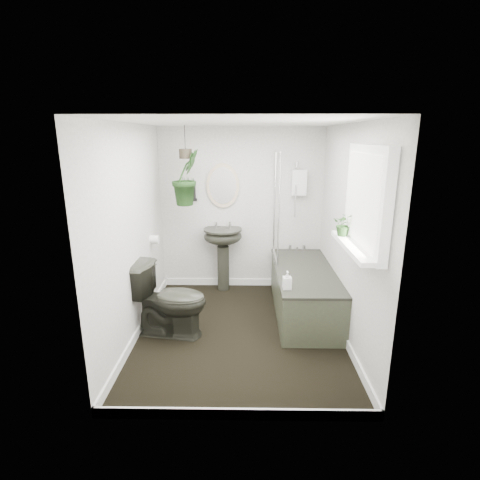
{
  "coord_description": "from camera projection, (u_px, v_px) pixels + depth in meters",
  "views": [
    {
      "loc": [
        0.06,
        -3.87,
        2.16
      ],
      "look_at": [
        0.0,
        0.15,
        1.05
      ],
      "focal_mm": 28.0,
      "sensor_mm": 36.0,
      "label": 1
    }
  ],
  "objects": [
    {
      "name": "wall_back",
      "position": [
        241.0,
        210.0,
        5.36
      ],
      "size": [
        2.3,
        0.02,
        2.3
      ],
      "primitive_type": "cube",
      "color": "silver",
      "rests_on": "ground"
    },
    {
      "name": "sill_plant",
      "position": [
        344.0,
        224.0,
        3.54
      ],
      "size": [
        0.24,
        0.22,
        0.22
      ],
      "primitive_type": "imported",
      "rotation": [
        0.0,
        0.0,
        -0.3
      ],
      "color": "black",
      "rests_on": "window_sill"
    },
    {
      "name": "window_sill",
      "position": [
        354.0,
        247.0,
        3.29
      ],
      "size": [
        0.18,
        1.0,
        0.04
      ],
      "primitive_type": "cube",
      "color": "white",
      "rests_on": "wall_right"
    },
    {
      "name": "toilet_roll_holder",
      "position": [
        154.0,
        239.0,
        4.75
      ],
      "size": [
        0.11,
        0.11,
        0.11
      ],
      "primitive_type": "cylinder",
      "rotation": [
        0.0,
        1.57,
        0.0
      ],
      "color": "white",
      "rests_on": "wall_left"
    },
    {
      "name": "skirting",
      "position": [
        240.0,
        327.0,
        4.29
      ],
      "size": [
        2.3,
        2.8,
        0.1
      ],
      "primitive_type": "cube",
      "color": "white",
      "rests_on": "floor"
    },
    {
      "name": "oval_mirror",
      "position": [
        223.0,
        186.0,
        5.23
      ],
      "size": [
        0.46,
        0.03,
        0.62
      ],
      "primitive_type": "ellipsoid",
      "color": "beige",
      "rests_on": "wall_back"
    },
    {
      "name": "soap_bottle",
      "position": [
        287.0,
        280.0,
        4.0
      ],
      "size": [
        0.09,
        0.1,
        0.2
      ],
      "primitive_type": "imported",
      "rotation": [
        0.0,
        0.0,
        0.04
      ],
      "color": "black",
      "rests_on": "bathtub"
    },
    {
      "name": "wall_sconce",
      "position": [
        194.0,
        193.0,
        5.25
      ],
      "size": [
        0.04,
        0.04,
        0.22
      ],
      "primitive_type": "cylinder",
      "color": "black",
      "rests_on": "wall_back"
    },
    {
      "name": "bath_screen",
      "position": [
        277.0,
        206.0,
        4.91
      ],
      "size": [
        0.04,
        0.72,
        1.4
      ],
      "primitive_type": null,
      "color": "silver",
      "rests_on": "bathtub"
    },
    {
      "name": "toilet",
      "position": [
        170.0,
        299.0,
        4.15
      ],
      "size": [
        0.88,
        0.59,
        0.84
      ],
      "primitive_type": "imported",
      "rotation": [
        0.0,
        0.0,
        1.41
      ],
      "color": "black",
      "rests_on": "floor"
    },
    {
      "name": "window_recess",
      "position": [
        367.0,
        199.0,
        3.17
      ],
      "size": [
        0.08,
        1.0,
        0.9
      ],
      "primitive_type": "cube",
      "color": "white",
      "rests_on": "wall_right"
    },
    {
      "name": "wall_right",
      "position": [
        349.0,
        235.0,
        3.98
      ],
      "size": [
        0.02,
        2.8,
        2.3
      ],
      "primitive_type": "cube",
      "color": "silver",
      "rests_on": "ground"
    },
    {
      "name": "hanging_pot",
      "position": [
        185.0,
        154.0,
        4.71
      ],
      "size": [
        0.16,
        0.16,
        0.12
      ],
      "primitive_type": "cylinder",
      "color": "black",
      "rests_on": "ceiling"
    },
    {
      "name": "pedestal_sink",
      "position": [
        223.0,
        259.0,
        5.38
      ],
      "size": [
        0.63,
        0.57,
        0.92
      ],
      "primitive_type": null,
      "rotation": [
        0.0,
        0.0,
        0.22
      ],
      "color": "black",
      "rests_on": "floor"
    },
    {
      "name": "bathtub",
      "position": [
        304.0,
        291.0,
        4.7
      ],
      "size": [
        0.72,
        1.72,
        0.58
      ],
      "primitive_type": null,
      "color": "black",
      "rests_on": "floor"
    },
    {
      "name": "hanging_plant",
      "position": [
        186.0,
        177.0,
        4.79
      ],
      "size": [
        0.49,
        0.5,
        0.71
      ],
      "primitive_type": "imported",
      "rotation": [
        0.0,
        0.0,
        0.89
      ],
      "color": "black",
      "rests_on": "ceiling"
    },
    {
      "name": "window_blinds",
      "position": [
        361.0,
        199.0,
        3.17
      ],
      "size": [
        0.01,
        0.86,
        0.76
      ],
      "primitive_type": "cube",
      "color": "white",
      "rests_on": "wall_right"
    },
    {
      "name": "shower_box",
      "position": [
        299.0,
        182.0,
        5.17
      ],
      "size": [
        0.2,
        0.1,
        0.35
      ],
      "primitive_type": "cube",
      "color": "white",
      "rests_on": "wall_back"
    },
    {
      "name": "wall_left",
      "position": [
        132.0,
        234.0,
        4.01
      ],
      "size": [
        0.02,
        2.8,
        2.3
      ],
      "primitive_type": "cube",
      "color": "silver",
      "rests_on": "ground"
    },
    {
      "name": "wall_front",
      "position": [
        237.0,
        285.0,
        2.64
      ],
      "size": [
        2.3,
        0.02,
        2.3
      ],
      "primitive_type": "cube",
      "color": "silver",
      "rests_on": "ground"
    },
    {
      "name": "ceiling",
      "position": [
        240.0,
        121.0,
        3.69
      ],
      "size": [
        2.3,
        2.8,
        0.02
      ],
      "primitive_type": "cube",
      "color": "white",
      "rests_on": "ground"
    },
    {
      "name": "floor",
      "position": [
        240.0,
        332.0,
        4.31
      ],
      "size": [
        2.3,
        2.8,
        0.02
      ],
      "primitive_type": "cube",
      "color": "black",
      "rests_on": "ground"
    }
  ]
}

